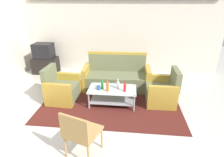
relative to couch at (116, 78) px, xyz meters
The scene contains 15 objects.
ground_plane 1.66m from the couch, 91.57° to the right, with size 14.00×14.00×0.00m, color beige.
wall_back 1.83m from the couch, 91.80° to the left, with size 6.52×0.19×2.80m.
rug 0.80m from the couch, 95.33° to the right, with size 3.25×2.26×0.01m, color #511E19.
couch is the anchor object (origin of this frame).
armchair_left 1.51m from the couch, 147.98° to the right, with size 0.73×0.79×0.85m.
armchair_right 1.33m from the couch, 30.32° to the right, with size 0.71×0.77×0.85m.
coffee_table 0.88m from the couch, 91.65° to the right, with size 1.10×0.60×0.40m.
bottle_clear 0.87m from the couch, 83.18° to the right, with size 0.07×0.07×0.23m.
bottle_orange 1.04m from the couch, 96.90° to the right, with size 0.06×0.06×0.31m.
bottle_red 1.03m from the couch, 74.85° to the right, with size 0.06×0.06×0.25m.
bottle_green 0.95m from the couch, 106.09° to the right, with size 0.06×0.06×0.24m.
cup 1.02m from the couch, 109.30° to the right, with size 0.08×0.08×0.10m, color #2659A5.
tv_stand 2.63m from the couch, 159.62° to the left, with size 0.80×0.50×0.52m, color black.
television 2.67m from the couch, 159.57° to the left, with size 0.61×0.46×0.48m.
wicker_chair 2.53m from the couch, 98.07° to the right, with size 0.61×0.61×0.84m.
Camera 1 is at (0.40, -3.00, 2.34)m, focal length 29.31 mm.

